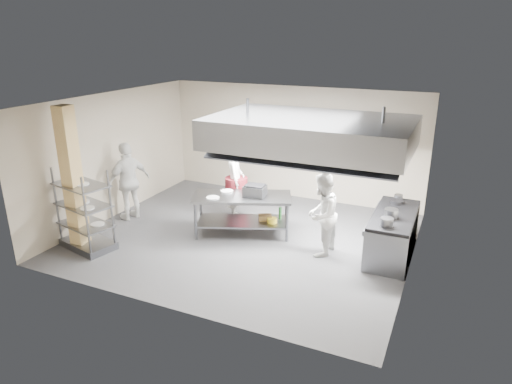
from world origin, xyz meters
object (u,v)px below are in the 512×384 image
at_px(island, 242,215).
at_px(chef_head, 235,181).
at_px(chef_line, 322,215).
at_px(stockpot, 391,213).
at_px(chef_plating, 129,181).
at_px(griddle, 255,191).
at_px(pass_rack, 84,209).
at_px(cooking_range, 392,235).

xyz_separation_m(island, chef_head, (-0.55, 0.73, 0.50)).
relative_size(chef_line, stockpot, 6.64).
height_order(chef_plating, stockpot, chef_plating).
bearing_deg(chef_plating, chef_head, 132.40).
bearing_deg(stockpot, chef_head, 169.99).
bearing_deg(griddle, island, -160.86).
relative_size(pass_rack, chef_head, 0.90).
bearing_deg(island, pass_rack, -165.35).
height_order(cooking_range, stockpot, stockpot).
distance_m(cooking_range, griddle, 3.03).
xyz_separation_m(cooking_range, stockpot, (-0.04, -0.26, 0.57)).
height_order(island, griddle, griddle).
bearing_deg(chef_plating, island, 114.32).
height_order(cooking_range, chef_plating, chef_plating).
distance_m(cooking_range, chef_plating, 6.13).
bearing_deg(pass_rack, chef_line, 33.97).
bearing_deg(chef_head, griddle, -152.99).
xyz_separation_m(island, griddle, (0.26, 0.12, 0.57)).
bearing_deg(stockpot, cooking_range, 80.87).
distance_m(pass_rack, chef_plating, 1.69).
xyz_separation_m(cooking_range, chef_plating, (-6.08, -0.62, 0.53)).
relative_size(chef_plating, griddle, 4.09).
bearing_deg(pass_rack, cooking_range, 34.30).
bearing_deg(chef_head, chef_plating, 88.24).
height_order(chef_line, griddle, chef_line).
relative_size(chef_head, griddle, 4.15).
distance_m(island, chef_plating, 2.92).
height_order(pass_rack, griddle, pass_rack).
xyz_separation_m(cooking_range, griddle, (-2.96, -0.22, 0.60)).
bearing_deg(island, chef_plating, 163.92).
bearing_deg(griddle, chef_line, -16.76).
bearing_deg(island, stockpot, -20.38).
bearing_deg(chef_head, chef_line, -136.98).
bearing_deg(chef_line, chef_head, -106.98).
height_order(chef_head, chef_plating, chef_head).
bearing_deg(pass_rack, island, 49.36).
bearing_deg(stockpot, pass_rack, -160.72).
distance_m(island, cooking_range, 3.23).
bearing_deg(griddle, cooking_range, -0.86).
xyz_separation_m(chef_head, chef_line, (2.43, -0.95, -0.10)).
distance_m(pass_rack, chef_line, 4.87).
height_order(chef_head, griddle, chef_head).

